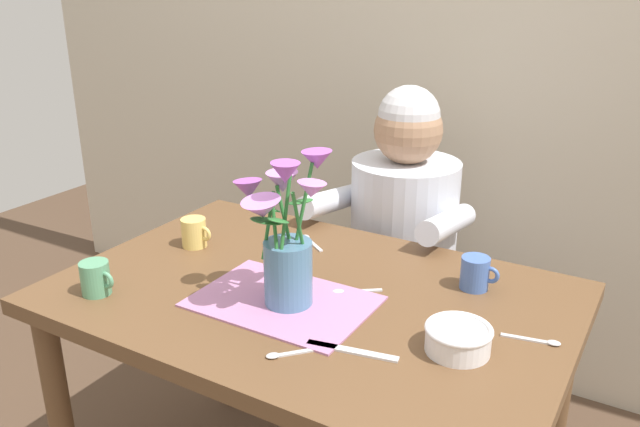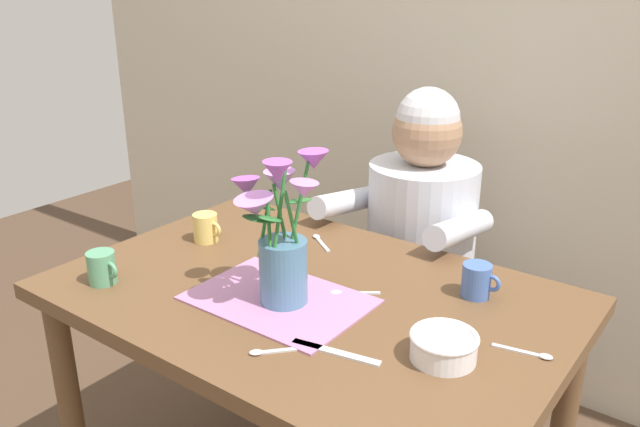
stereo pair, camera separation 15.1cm
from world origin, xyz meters
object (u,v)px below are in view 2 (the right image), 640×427
(ceramic_bowl, at_px, (444,345))
(coffee_cup, at_px, (477,281))
(flower_vase, at_px, (280,237))
(tea_cup, at_px, (102,268))
(seated_person, at_px, (419,266))
(ceramic_mug, at_px, (206,228))
(dinner_knife, at_px, (336,352))

(ceramic_bowl, relative_size, coffee_cup, 1.46)
(flower_vase, bearing_deg, tea_cup, -156.20)
(ceramic_bowl, height_order, tea_cup, tea_cup)
(ceramic_bowl, distance_m, tea_cup, 0.84)
(seated_person, height_order, ceramic_mug, seated_person)
(coffee_cup, height_order, ceramic_mug, same)
(flower_vase, xyz_separation_m, coffee_cup, (0.34, 0.29, -0.12))
(tea_cup, bearing_deg, seated_person, 65.72)
(dinner_knife, bearing_deg, flower_vase, 145.32)
(ceramic_mug, bearing_deg, dinner_knife, -21.77)
(seated_person, distance_m, ceramic_mug, 0.71)
(flower_vase, height_order, dinner_knife, flower_vase)
(seated_person, height_order, dinner_knife, seated_person)
(coffee_cup, xyz_separation_m, ceramic_mug, (-0.74, -0.15, 0.00))
(flower_vase, distance_m, dinner_knife, 0.29)
(tea_cup, bearing_deg, coffee_cup, 32.19)
(ceramic_bowl, xyz_separation_m, ceramic_mug, (-0.80, 0.14, 0.01))
(dinner_knife, bearing_deg, ceramic_bowl, 20.97)
(flower_vase, distance_m, coffee_cup, 0.47)
(tea_cup, height_order, ceramic_mug, same)
(ceramic_mug, bearing_deg, flower_vase, -20.48)
(dinner_knife, xyz_separation_m, tea_cup, (-0.63, -0.08, 0.04))
(coffee_cup, bearing_deg, ceramic_mug, -168.96)
(coffee_cup, distance_m, ceramic_mug, 0.76)
(seated_person, bearing_deg, tea_cup, -116.35)
(flower_vase, xyz_separation_m, ceramic_mug, (-0.40, 0.15, -0.12))
(seated_person, distance_m, ceramic_bowl, 0.83)
(tea_cup, relative_size, ceramic_mug, 1.00)
(seated_person, relative_size, tea_cup, 12.20)
(flower_vase, bearing_deg, coffee_cup, 40.56)
(seated_person, distance_m, tea_cup, 0.99)
(seated_person, bearing_deg, dinner_knife, -75.63)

